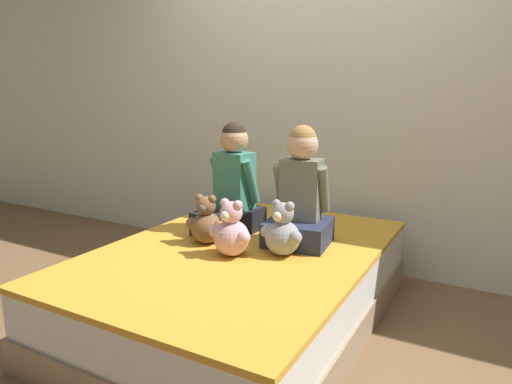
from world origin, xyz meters
name	(u,v)px	position (x,y,z in m)	size (l,w,h in m)	color
ground_plane	(242,319)	(0.00, 0.00, 0.00)	(14.00, 14.00, 0.00)	brown
wall_behind_bed	(319,92)	(0.00, 1.09, 1.25)	(8.00, 0.06, 2.50)	silver
bed	(241,284)	(0.00, 0.00, 0.21)	(1.37, 1.91, 0.42)	#997F60
child_on_left	(232,188)	(-0.21, 0.25, 0.68)	(0.33, 0.42, 0.66)	black
child_on_right	(300,195)	(0.24, 0.25, 0.69)	(0.37, 0.36, 0.66)	#282D47
teddy_bear_held_by_left_child	(206,223)	(-0.21, -0.02, 0.54)	(0.23, 0.18, 0.28)	brown
teddy_bear_held_by_right_child	(282,232)	(0.24, 0.02, 0.54)	(0.24, 0.18, 0.29)	#939399
teddy_bear_between_children	(231,232)	(0.01, -0.12, 0.54)	(0.25, 0.19, 0.30)	#DBA3B2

